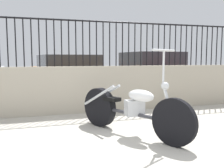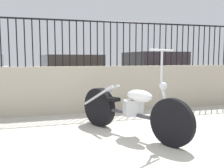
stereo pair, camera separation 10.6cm
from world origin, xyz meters
name	(u,v)px [view 2 (the right image)]	position (x,y,z in m)	size (l,w,h in m)	color
ground_plane	(124,161)	(0.00, 0.00, 0.00)	(40.00, 40.00, 0.00)	#B7B2A5
low_wall	(84,89)	(0.00, 2.71, 0.50)	(9.40, 0.18, 1.01)	#B2A893
fence_railing	(84,38)	(0.00, 2.71, 1.62)	(9.40, 0.04, 0.98)	black
motorcycle_dark_grey	(125,109)	(0.37, 1.01, 0.40)	(1.12, 1.92, 1.31)	black
car_orange	(69,74)	(-0.03, 5.55, 0.66)	(2.25, 4.74, 1.28)	black
car_red	(151,72)	(2.84, 5.44, 0.69)	(1.89, 4.25, 1.38)	black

